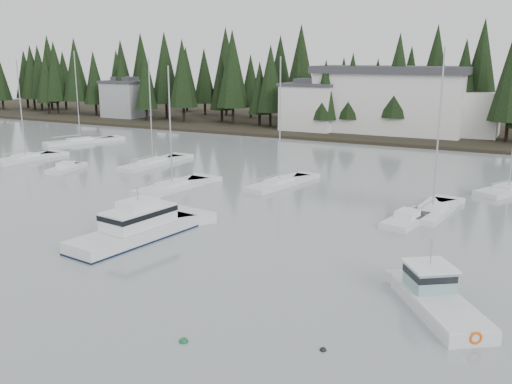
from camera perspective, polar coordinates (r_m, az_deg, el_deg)
far_shore_land at (r=112.88m, az=17.41°, el=6.24°), size 240.00×54.00×1.00m
conifer_treeline at (r=102.14m, az=16.33°, el=5.59°), size 200.00×22.00×20.00m
house_west at (r=99.88m, az=5.44°, el=8.60°), size 9.54×7.42×8.75m
house_far_west at (r=123.25m, az=-12.90°, el=9.15°), size 8.48×7.42×8.25m
harbor_inn at (r=98.56m, az=14.44°, el=8.82°), size 29.50×11.50×10.90m
cabin_cruiser_center at (r=43.03m, az=-11.93°, el=-3.77°), size 4.80×10.93×4.54m
lobster_boat_teal at (r=32.41m, az=17.65°, el=-10.39°), size 6.38×7.62×4.15m
sailboat_0 at (r=61.75m, az=23.92°, el=0.07°), size 6.13×8.41×14.80m
sailboat_1 at (r=79.36m, az=-22.03°, el=3.02°), size 3.73×8.88×13.22m
sailboat_3 at (r=58.44m, az=-8.36°, el=0.37°), size 4.19×9.40×12.80m
sailboat_5 at (r=92.15m, az=-17.14°, el=4.76°), size 6.87×11.10×14.31m
sailboat_6 at (r=59.38m, az=2.35°, el=0.73°), size 4.33×9.56×13.66m
sailboat_7 at (r=71.48m, az=-10.27°, el=2.72°), size 2.96×10.53×13.41m
sailboat_9 at (r=51.21m, az=17.23°, el=-1.98°), size 3.48×8.52×14.47m
runabout_0 at (r=70.59m, az=-18.49°, el=2.15°), size 3.32×5.67×1.42m
runabout_1 at (r=47.93m, az=14.86°, el=-2.82°), size 3.20×6.41×1.42m
mooring_buoy_green at (r=28.25m, az=-7.24°, el=-14.65°), size 0.45×0.45×0.45m
mooring_buoy_dark at (r=27.51m, az=6.72°, el=-15.47°), size 0.33×0.33×0.33m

